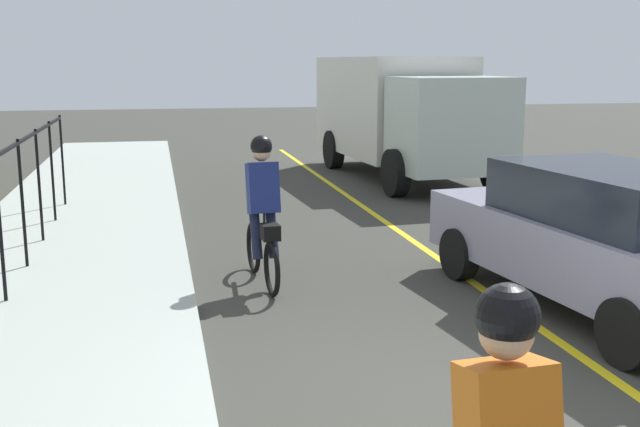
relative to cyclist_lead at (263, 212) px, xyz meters
name	(u,v)px	position (x,y,z in m)	size (l,w,h in m)	color
ground_plane	(448,409)	(-3.65, -0.94, -0.91)	(80.00, 80.00, 0.00)	#393832
lane_line_centre	(630,390)	(-3.65, -2.54, -0.91)	(36.00, 0.12, 0.01)	yellow
cyclist_lead	(263,212)	(0.00, 0.00, 0.00)	(1.71, 0.39, 1.83)	black
patrol_sedan	(602,236)	(-1.65, -3.46, -0.09)	(4.59, 2.36, 1.58)	#8F8BA5
box_truck_background	(402,111)	(8.20, -4.43, 0.64)	(6.84, 2.87, 2.78)	silver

